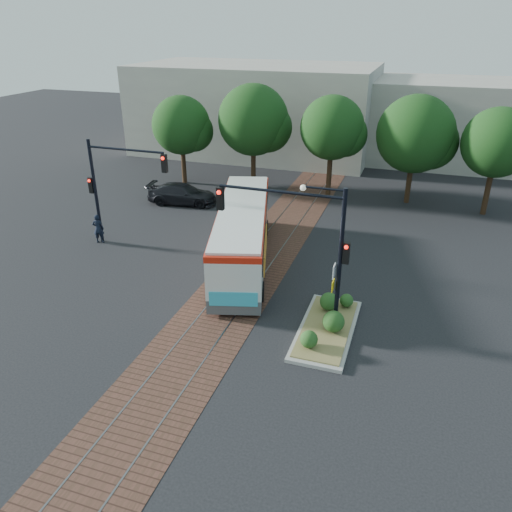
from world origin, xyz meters
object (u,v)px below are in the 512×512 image
object	(u,v)px
traffic_island	(328,323)
parked_car	(182,194)
city_bus	(243,232)
signal_pole_main	(310,236)
officer	(98,229)
signal_pole_left	(111,180)

from	to	relation	value
traffic_island	parked_car	bearing A→B (deg)	135.87
city_bus	signal_pole_main	size ratio (longest dim) A/B	1.94
signal_pole_main	officer	size ratio (longest dim) A/B	3.47
city_bus	signal_pole_left	distance (m)	7.87
signal_pole_main	signal_pole_left	world-z (taller)	signal_pole_main
signal_pole_main	city_bus	bearing A→B (deg)	133.03
signal_pole_main	parked_car	size ratio (longest dim) A/B	1.24
parked_car	signal_pole_left	bearing A→B (deg)	169.03
traffic_island	signal_pole_left	world-z (taller)	signal_pole_left
signal_pole_left	parked_car	world-z (taller)	signal_pole_left
signal_pole_main	parked_car	xyz separation A→B (m)	(-11.83, 12.32, -3.46)
traffic_island	parked_car	xyz separation A→B (m)	(-12.79, 12.41, 0.37)
officer	signal_pole_left	bearing A→B (deg)	167.93
parked_car	city_bus	bearing A→B (deg)	-143.55
city_bus	traffic_island	xyz separation A→B (m)	(5.62, -5.09, -1.38)
signal_pole_left	city_bus	bearing A→B (deg)	1.45
city_bus	signal_pole_main	distance (m)	7.26
signal_pole_main	signal_pole_left	bearing A→B (deg)	158.55
city_bus	parked_car	size ratio (longest dim) A/B	2.41
officer	signal_pole_main	bearing A→B (deg)	141.58
city_bus	traffic_island	world-z (taller)	city_bus
city_bus	signal_pole_left	world-z (taller)	signal_pole_left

